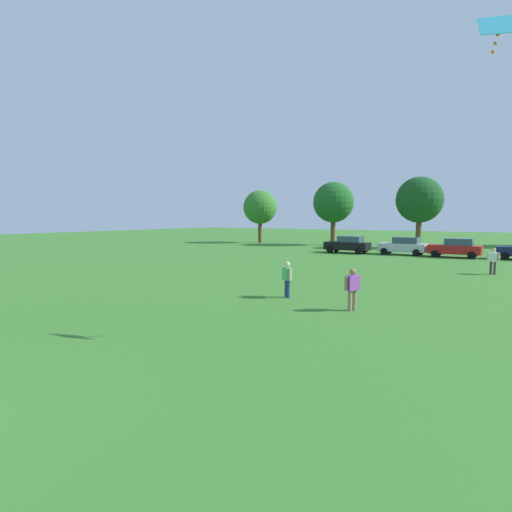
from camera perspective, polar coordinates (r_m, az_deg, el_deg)
ground_plane at (r=32.95m, az=15.99°, el=-1.21°), size 160.00×160.00×0.00m
adult_bystander at (r=16.85m, az=12.67°, el=-3.86°), size 0.50×0.71×1.63m
bystander_near_trees at (r=19.14m, az=4.18°, el=-2.68°), size 0.62×0.56×1.61m
bystander_midfield at (r=30.49m, az=28.97°, el=-0.33°), size 0.72×0.50×1.64m
kite at (r=14.91m, az=29.43°, el=24.87°), size 1.09×0.77×1.06m
parked_car_black_0 at (r=43.31m, az=12.12°, el=1.52°), size 4.30×2.02×1.68m
parked_car_silver_1 at (r=42.69m, az=18.97°, el=1.30°), size 4.30×2.02×1.68m
parked_car_red_2 at (r=41.68m, az=24.99°, el=1.00°), size 4.30×2.02×1.68m
tree_far_left at (r=59.11m, az=0.54°, el=6.48°), size 4.60×4.60×7.17m
tree_center at (r=55.04m, az=10.24°, el=7.00°), size 5.07×5.07×7.91m
tree_far_right at (r=51.98m, az=20.89°, el=6.96°), size 5.17×5.17×8.06m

